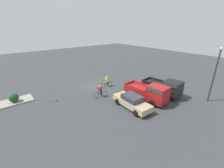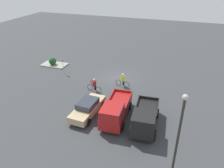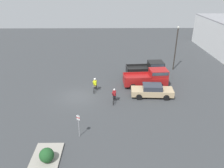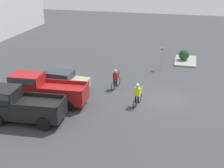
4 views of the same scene
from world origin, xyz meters
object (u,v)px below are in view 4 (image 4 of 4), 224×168
(pickup_truck_0, at_px, (19,104))
(sedan_0, at_px, (60,80))
(cyclist_1, at_px, (137,94))
(shrub, at_px, (184,55))
(pickup_truck_1, at_px, (43,89))
(cyclist_0, at_px, (116,79))
(fire_lane_sign, at_px, (162,55))

(pickup_truck_0, bearing_deg, sedan_0, -3.93)
(cyclist_1, distance_m, shrub, 11.93)
(pickup_truck_0, xyz_separation_m, pickup_truck_1, (2.80, -0.29, -0.02))
(pickup_truck_1, relative_size, cyclist_0, 2.93)
(cyclist_0, bearing_deg, pickup_truck_0, 145.10)
(pickup_truck_0, distance_m, cyclist_0, 8.32)
(shrub, bearing_deg, pickup_truck_1, 143.25)
(pickup_truck_0, bearing_deg, pickup_truck_1, -5.86)
(cyclist_1, xyz_separation_m, shrub, (11.57, -2.88, -0.18))
(cyclist_0, distance_m, fire_lane_sign, 6.68)
(pickup_truck_0, distance_m, shrub, 18.52)
(pickup_truck_0, relative_size, pickup_truck_1, 0.92)
(pickup_truck_0, bearing_deg, cyclist_1, -59.77)
(shrub, bearing_deg, fire_lane_sign, 146.13)
(sedan_0, xyz_separation_m, cyclist_0, (1.19, -4.37, 0.04))
(pickup_truck_1, distance_m, cyclist_0, 6.02)
(fire_lane_sign, xyz_separation_m, shrub, (2.97, -2.00, -0.66))
(cyclist_0, height_order, shrub, cyclist_0)
(sedan_0, relative_size, cyclist_1, 2.64)
(fire_lane_sign, relative_size, shrub, 2.06)
(pickup_truck_0, relative_size, shrub, 4.73)
(fire_lane_sign, bearing_deg, sedan_0, 133.22)
(pickup_truck_0, relative_size, sedan_0, 1.05)
(cyclist_0, xyz_separation_m, shrub, (8.84, -5.13, -0.10))
(fire_lane_sign, bearing_deg, pickup_truck_1, 142.43)
(pickup_truck_0, height_order, sedan_0, pickup_truck_0)
(pickup_truck_1, relative_size, shrub, 5.14)
(cyclist_0, height_order, cyclist_1, cyclist_1)
(sedan_0, distance_m, cyclist_1, 6.80)
(pickup_truck_1, height_order, cyclist_1, pickup_truck_1)
(pickup_truck_0, distance_m, fire_lane_sign, 14.94)
(sedan_0, height_order, fire_lane_sign, fire_lane_sign)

